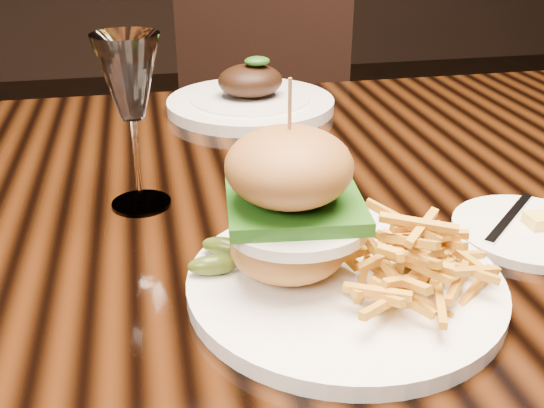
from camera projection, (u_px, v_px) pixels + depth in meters
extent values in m
cube|color=black|center=(264.00, 210.00, 0.75)|extent=(1.60, 0.90, 0.04)
cylinder|color=white|center=(345.00, 284.00, 0.56)|extent=(0.28, 0.28, 0.01)
ellipsoid|color=#AD6C37|center=(288.00, 248.00, 0.55)|extent=(0.10, 0.10, 0.05)
ellipsoid|color=silver|center=(300.00, 229.00, 0.52)|extent=(0.11, 0.09, 0.01)
ellipsoid|color=#FA9D0D|center=(325.00, 231.00, 0.51)|extent=(0.02, 0.02, 0.01)
cube|color=#2F6B1A|center=(288.00, 208.00, 0.53)|extent=(0.13, 0.12, 0.01)
ellipsoid|color=brown|center=(289.00, 166.00, 0.52)|extent=(0.11, 0.11, 0.06)
cylinder|color=#A6764D|center=(290.00, 129.00, 0.50)|extent=(0.00, 0.00, 0.08)
ellipsoid|color=#2D4111|center=(213.00, 265.00, 0.55)|extent=(0.05, 0.02, 0.02)
ellipsoid|color=#2D4111|center=(225.00, 247.00, 0.58)|extent=(0.05, 0.04, 0.02)
cylinder|color=white|center=(528.00, 231.00, 0.65)|extent=(0.15, 0.15, 0.01)
cube|color=#FAD751|center=(539.00, 220.00, 0.64)|extent=(0.03, 0.03, 0.01)
cube|color=silver|center=(510.00, 217.00, 0.66)|extent=(0.10, 0.10, 0.00)
cube|color=white|center=(289.00, 198.00, 0.69)|extent=(0.09, 0.09, 0.03)
cylinder|color=white|center=(142.00, 203.00, 0.71)|extent=(0.07, 0.07, 0.00)
cylinder|color=white|center=(137.00, 161.00, 0.69)|extent=(0.01, 0.01, 0.10)
cone|color=white|center=(129.00, 77.00, 0.65)|extent=(0.07, 0.07, 0.09)
cylinder|color=white|center=(251.00, 104.00, 1.02)|extent=(0.27, 0.27, 0.02)
cylinder|color=white|center=(251.00, 103.00, 1.02)|extent=(0.19, 0.19, 0.02)
ellipsoid|color=black|center=(250.00, 81.00, 1.00)|extent=(0.10, 0.09, 0.05)
ellipsoid|color=#2F6B1A|center=(257.00, 61.00, 0.98)|extent=(0.04, 0.03, 0.01)
cube|color=black|center=(255.00, 165.00, 1.60)|extent=(0.58, 0.58, 0.06)
cube|color=black|center=(264.00, 46.00, 1.67)|extent=(0.45, 0.19, 0.50)
cylinder|color=black|center=(168.00, 277.00, 1.54)|extent=(0.04, 0.04, 0.45)
cylinder|color=black|center=(325.00, 286.00, 1.51)|extent=(0.04, 0.04, 0.45)
cylinder|color=black|center=(200.00, 208.00, 1.88)|extent=(0.04, 0.04, 0.45)
cylinder|color=black|center=(329.00, 214.00, 1.85)|extent=(0.04, 0.04, 0.45)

